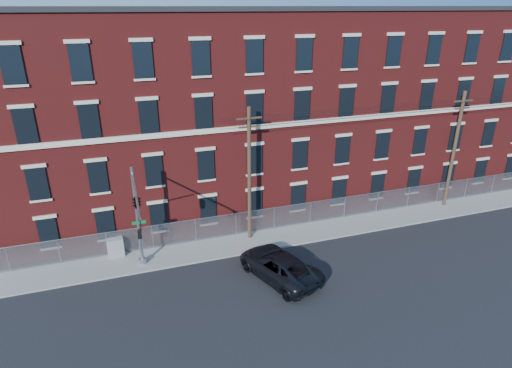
{
  "coord_description": "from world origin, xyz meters",
  "views": [
    {
      "loc": [
        -6.45,
        -21.32,
        16.37
      ],
      "look_at": [
        1.97,
        4.0,
        5.13
      ],
      "focal_mm": 29.85,
      "sensor_mm": 36.0,
      "label": 1
    }
  ],
  "objects_px": {
    "utility_pole_near": "(249,173)",
    "utility_cabinet": "(115,248)",
    "traffic_signal_mast": "(137,208)",
    "pickup_truck": "(279,266)"
  },
  "relations": [
    {
      "from": "utility_pole_near",
      "to": "pickup_truck",
      "type": "height_order",
      "value": "utility_pole_near"
    },
    {
      "from": "utility_pole_near",
      "to": "utility_cabinet",
      "type": "height_order",
      "value": "utility_pole_near"
    },
    {
      "from": "traffic_signal_mast",
      "to": "pickup_truck",
      "type": "relative_size",
      "value": 1.15
    },
    {
      "from": "traffic_signal_mast",
      "to": "utility_cabinet",
      "type": "bearing_deg",
      "value": 113.81
    },
    {
      "from": "utility_pole_near",
      "to": "pickup_truck",
      "type": "distance_m",
      "value": 6.97
    },
    {
      "from": "traffic_signal_mast",
      "to": "utility_cabinet",
      "type": "xyz_separation_m",
      "value": [
        -1.69,
        3.82,
        -4.58
      ]
    },
    {
      "from": "utility_pole_near",
      "to": "utility_cabinet",
      "type": "relative_size",
      "value": 7.22
    },
    {
      "from": "pickup_truck",
      "to": "utility_cabinet",
      "type": "height_order",
      "value": "pickup_truck"
    },
    {
      "from": "utility_pole_near",
      "to": "traffic_signal_mast",
      "type": "bearing_deg",
      "value": -156.86
    },
    {
      "from": "traffic_signal_mast",
      "to": "utility_pole_near",
      "type": "relative_size",
      "value": 0.7
    }
  ]
}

